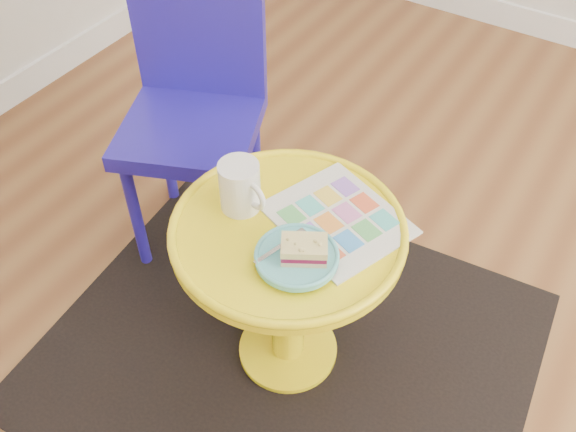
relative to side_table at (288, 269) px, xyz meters
The scene contains 10 objects.
floor 0.56m from the side_table, 11.95° to the left, with size 4.00×4.00×0.00m, color brown.
room_walls 1.27m from the side_table, 118.56° to the left, with size 4.00×4.00×4.00m.
rug 0.37m from the side_table, ahead, with size 1.30×1.10×0.01m, color black.
side_table is the anchor object (origin of this frame).
chair 0.60m from the side_table, 149.51° to the left, with size 0.49×0.49×0.85m.
newspaper 0.19m from the side_table, 46.05° to the left, with size 0.30×0.25×0.01m, color silver.
mug 0.25m from the side_table, behind, with size 0.13×0.09×0.12m.
plate 0.19m from the side_table, 47.08° to the right, with size 0.18×0.18×0.02m.
cake_slice 0.22m from the side_table, 39.59° to the right, with size 0.12×0.11×0.04m.
fork 0.19m from the side_table, 66.42° to the right, with size 0.05×0.14×0.00m.
Camera 1 is at (0.13, -0.92, 1.58)m, focal length 40.00 mm.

